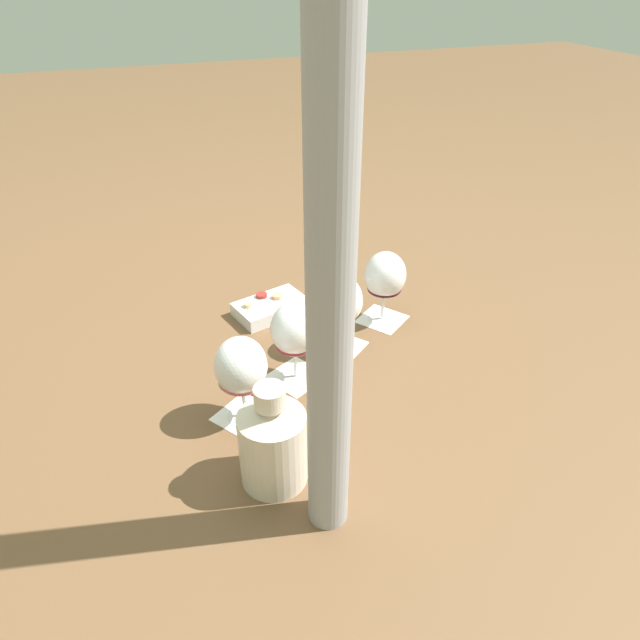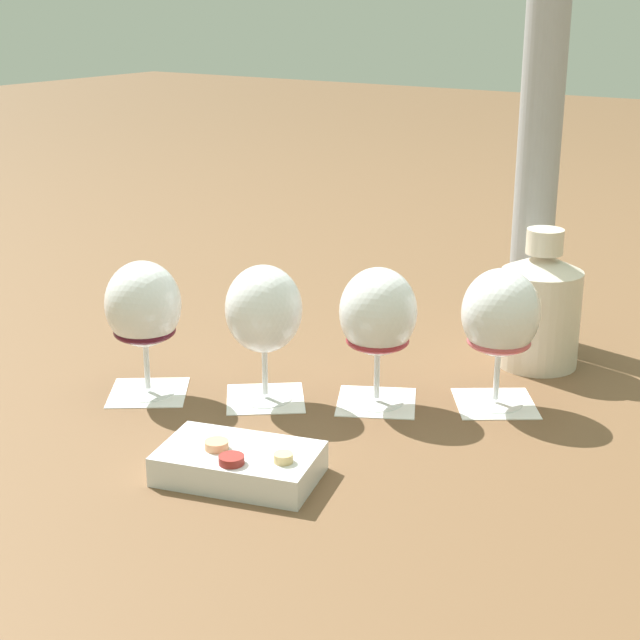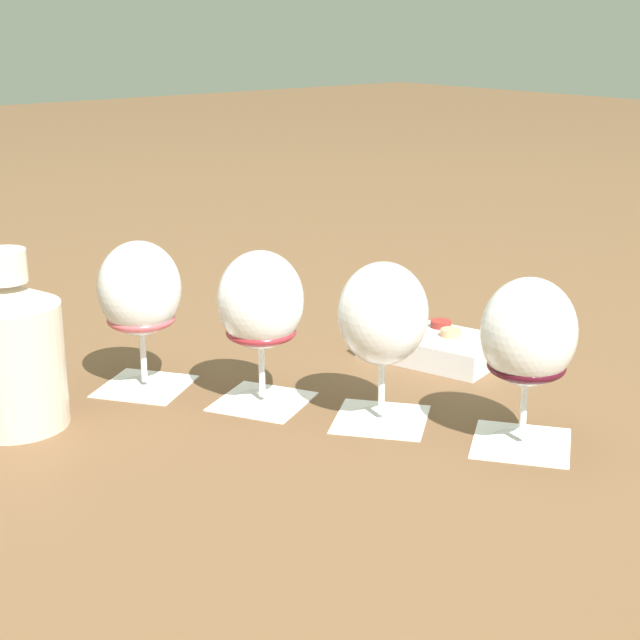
% 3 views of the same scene
% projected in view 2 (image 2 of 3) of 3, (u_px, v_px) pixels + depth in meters
% --- Properties ---
extents(ground_plane, '(8.00, 8.00, 0.00)m').
position_uv_depth(ground_plane, '(321.00, 400.00, 1.27)').
color(ground_plane, brown).
extents(tasting_card_0, '(0.14, 0.14, 0.00)m').
position_uv_depth(tasting_card_0, '(495.00, 403.00, 1.26)').
color(tasting_card_0, white).
rests_on(tasting_card_0, ground_plane).
extents(tasting_card_1, '(0.14, 0.14, 0.00)m').
position_uv_depth(tasting_card_1, '(376.00, 402.00, 1.26)').
color(tasting_card_1, white).
rests_on(tasting_card_1, ground_plane).
extents(tasting_card_2, '(0.14, 0.14, 0.00)m').
position_uv_depth(tasting_card_2, '(265.00, 398.00, 1.27)').
color(tasting_card_2, white).
rests_on(tasting_card_2, ground_plane).
extents(tasting_card_3, '(0.14, 0.14, 0.00)m').
position_uv_depth(tasting_card_3, '(148.00, 392.00, 1.29)').
color(tasting_card_3, white).
rests_on(tasting_card_3, ground_plane).
extents(wine_glass_0, '(0.10, 0.10, 0.18)m').
position_uv_depth(wine_glass_0, '(500.00, 318.00, 1.22)').
color(wine_glass_0, white).
rests_on(wine_glass_0, tasting_card_0).
extents(wine_glass_1, '(0.10, 0.10, 0.18)m').
position_uv_depth(wine_glass_1, '(378.00, 317.00, 1.23)').
color(wine_glass_1, white).
rests_on(wine_glass_1, tasting_card_1).
extents(wine_glass_2, '(0.10, 0.10, 0.18)m').
position_uv_depth(wine_glass_2, '(264.00, 315.00, 1.24)').
color(wine_glass_2, white).
rests_on(wine_glass_2, tasting_card_2).
extents(wine_glass_3, '(0.10, 0.10, 0.18)m').
position_uv_depth(wine_glass_3, '(143.00, 310.00, 1.26)').
color(wine_glass_3, white).
rests_on(wine_glass_3, tasting_card_3).
extents(ceramic_vase, '(0.11, 0.11, 0.20)m').
position_uv_depth(ceramic_vase, '(540.00, 307.00, 1.37)').
color(ceramic_vase, beige).
rests_on(ceramic_vase, ground_plane).
extents(snack_dish, '(0.19, 0.14, 0.04)m').
position_uv_depth(snack_dish, '(239.00, 463.00, 1.06)').
color(snack_dish, silver).
rests_on(snack_dish, ground_plane).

